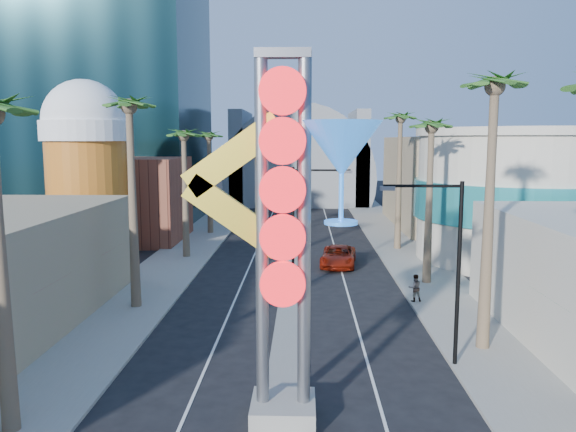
{
  "coord_description": "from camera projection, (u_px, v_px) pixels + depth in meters",
  "views": [
    {
      "loc": [
        0.68,
        -15.23,
        9.68
      ],
      "look_at": [
        -0.38,
        21.97,
        4.63
      ],
      "focal_mm": 35.0,
      "sensor_mm": 36.0,
      "label": 1
    }
  ],
  "objects": [
    {
      "name": "sidewalk_west",
      "position": [
        193.0,
        246.0,
        51.33
      ],
      "size": [
        5.0,
        100.0,
        0.15
      ],
      "primitive_type": "cube",
      "color": "gray",
      "rests_on": "ground"
    },
    {
      "name": "sidewalk_east",
      "position": [
        401.0,
        247.0,
        50.8
      ],
      "size": [
        5.0,
        100.0,
        0.15
      ],
      "primitive_type": "cube",
      "color": "gray",
      "rests_on": "ground"
    },
    {
      "name": "median",
      "position": [
        297.0,
        240.0,
        54.03
      ],
      "size": [
        1.6,
        84.0,
        0.15
      ],
      "primitive_type": "cube",
      "color": "gray",
      "rests_on": "ground"
    },
    {
      "name": "hotel_tower",
      "position": [
        110.0,
        7.0,
        65.17
      ],
      "size": [
        20.0,
        20.0,
        50.0
      ],
      "primitive_type": "cube",
      "color": "black",
      "rests_on": "ground"
    },
    {
      "name": "brick_filler_west",
      "position": [
        131.0,
        199.0,
        53.96
      ],
      "size": [
        10.0,
        10.0,
        8.0
      ],
      "primitive_type": "cube",
      "color": "brown",
      "rests_on": "ground"
    },
    {
      "name": "filler_east",
      "position": [
        440.0,
        182.0,
        62.83
      ],
      "size": [
        10.0,
        20.0,
        10.0
      ],
      "primitive_type": "cube",
      "color": "tan",
      "rests_on": "ground"
    },
    {
      "name": "beer_mug",
      "position": [
        86.0,
        163.0,
        45.54
      ],
      "size": [
        7.0,
        7.0,
        14.5
      ],
      "color": "orange",
      "rests_on": "ground"
    },
    {
      "name": "turquoise_building",
      "position": [
        520.0,
        196.0,
        44.91
      ],
      "size": [
        16.6,
        16.6,
        10.6
      ],
      "color": "beige",
      "rests_on": "ground"
    },
    {
      "name": "canopy",
      "position": [
        300.0,
        175.0,
        87.14
      ],
      "size": [
        22.0,
        16.0,
        22.0
      ],
      "color": "slate",
      "rests_on": "ground"
    },
    {
      "name": "neon_sign",
      "position": [
        308.0,
        213.0,
        18.33
      ],
      "size": [
        6.53,
        2.6,
        12.55
      ],
      "color": "gray",
      "rests_on": "ground"
    },
    {
      "name": "streetlight_0",
      "position": [
        302.0,
        216.0,
        35.54
      ],
      "size": [
        3.79,
        0.25,
        8.0
      ],
      "color": "black",
      "rests_on": "ground"
    },
    {
      "name": "streetlight_1",
      "position": [
        292.0,
        186.0,
        59.35
      ],
      "size": [
        3.79,
        0.25,
        8.0
      ],
      "color": "black",
      "rests_on": "ground"
    },
    {
      "name": "streetlight_2",
      "position": [
        448.0,
        257.0,
        23.49
      ],
      "size": [
        3.45,
        0.25,
        8.0
      ],
      "color": "black",
      "rests_on": "ground"
    },
    {
      "name": "palm_1",
      "position": [
        129.0,
        119.0,
        31.05
      ],
      "size": [
        2.4,
        2.4,
        12.7
      ],
      "color": "brown",
      "rests_on": "ground"
    },
    {
      "name": "palm_2",
      "position": [
        184.0,
        142.0,
        45.1
      ],
      "size": [
        2.4,
        2.4,
        11.2
      ],
      "color": "brown",
      "rests_on": "ground"
    },
    {
      "name": "palm_3",
      "position": [
        209.0,
        142.0,
        56.98
      ],
      "size": [
        2.4,
        2.4,
        11.2
      ],
      "color": "brown",
      "rests_on": "ground"
    },
    {
      "name": "palm_5",
      "position": [
        494.0,
        103.0,
        24.54
      ],
      "size": [
        2.4,
        2.4,
        13.2
      ],
      "color": "brown",
      "rests_on": "ground"
    },
    {
      "name": "palm_6",
      "position": [
        431.0,
        136.0,
        36.61
      ],
      "size": [
        2.4,
        2.4,
        11.7
      ],
      "color": "brown",
      "rests_on": "ground"
    },
    {
      "name": "palm_7",
      "position": [
        400.0,
        127.0,
        48.37
      ],
      "size": [
        2.4,
        2.4,
        12.7
      ],
      "color": "brown",
      "rests_on": "ground"
    },
    {
      "name": "red_pickup",
      "position": [
        338.0,
        256.0,
        43.37
      ],
      "size": [
        3.18,
        5.79,
        1.54
      ],
      "primitive_type": "imported",
      "rotation": [
        0.0,
        0.0,
        -0.12
      ],
      "color": "maroon",
      "rests_on": "ground"
    },
    {
      "name": "pedestrian_b",
      "position": [
        415.0,
        288.0,
        33.3
      ],
      "size": [
        0.87,
        0.72,
        1.64
      ],
      "primitive_type": "imported",
      "rotation": [
        0.0,
        0.0,
        3.28
      ],
      "color": "gray",
      "rests_on": "sidewalk_east"
    }
  ]
}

